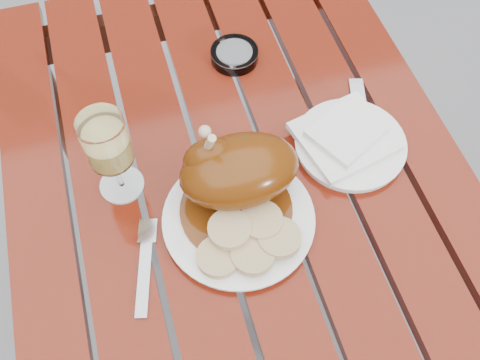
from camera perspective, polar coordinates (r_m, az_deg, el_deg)
name	(u,v)px	position (r m, az deg, el deg)	size (l,w,h in m)	color
ground	(244,323)	(1.61, 0.41, -15.05)	(60.00, 60.00, 0.00)	slate
table	(245,277)	(1.26, 0.52, -10.29)	(0.80, 1.20, 0.75)	maroon
dinner_plate	(239,219)	(0.89, -0.15, -4.23)	(0.25, 0.25, 0.02)	white
roast_duck	(235,170)	(0.86, -0.52, 1.03)	(0.21, 0.20, 0.14)	#552509
bread_dumplings	(248,240)	(0.84, 0.89, -6.39)	(0.17, 0.12, 0.03)	tan
wine_glass	(112,157)	(0.88, -13.53, 2.44)	(0.08, 0.08, 0.18)	#F4E06F
side_plate	(350,144)	(0.99, 11.66, 3.73)	(0.20, 0.20, 0.02)	white
napkin	(344,137)	(0.98, 11.05, 4.56)	(0.16, 0.14, 0.01)	white
ashtray	(234,55)	(1.10, -0.60, 13.20)	(0.10, 0.10, 0.02)	#B2B7BC
fork	(145,270)	(0.87, -10.14, -9.48)	(0.02, 0.15, 0.01)	gray
knife	(364,136)	(1.01, 13.11, 4.56)	(0.02, 0.20, 0.01)	gray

